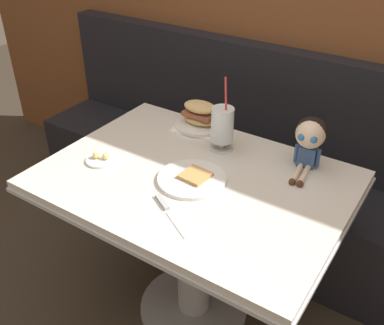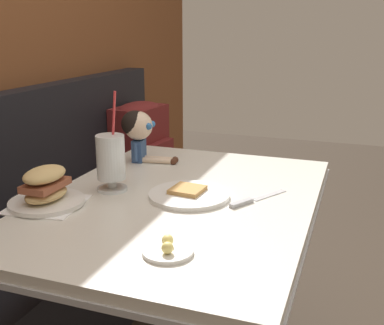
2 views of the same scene
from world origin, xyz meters
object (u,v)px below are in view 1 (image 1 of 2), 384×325
Objects in this scene: milkshake_glass at (222,127)px; toast_plate at (192,179)px; sandwich_plate at (200,117)px; butter_knife at (166,208)px; seated_doll at (310,136)px; butter_saucer at (101,159)px.

toast_plate is at bearing -84.46° from milkshake_glass.
milkshake_glass is 1.40× the size of sandwich_plate.
seated_doll is (0.29, 0.50, 0.12)m from butter_knife.
toast_plate is at bearing -61.22° from sandwich_plate.
toast_plate is at bearing 12.67° from butter_saucer.
milkshake_glass is 0.45m from butter_knife.
butter_saucer is (-0.37, -0.08, 0.00)m from toast_plate.
butter_knife is 0.95× the size of seated_doll.
toast_plate is at bearing 96.01° from butter_knife.
milkshake_glass is at bearing 95.74° from butter_knife.
seated_doll is (0.33, 0.07, 0.03)m from milkshake_glass.
sandwich_plate is at bearing 174.24° from seated_doll.
toast_plate is 0.46m from seated_doll.
sandwich_plate is 0.52m from seated_doll.
butter_saucer is (-0.16, -0.45, -0.04)m from sandwich_plate.
sandwich_plate is 1.88× the size of butter_saucer.
butter_knife is (0.04, -0.44, -0.10)m from milkshake_glass.
butter_saucer is 0.79m from seated_doll.
butter_saucer is at bearing 165.08° from butter_knife.
milkshake_glass is at bearing 95.54° from toast_plate.
sandwich_plate is at bearing 146.70° from milkshake_glass.
seated_doll reaches higher than toast_plate.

